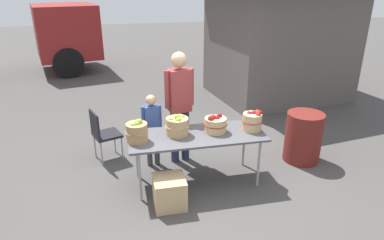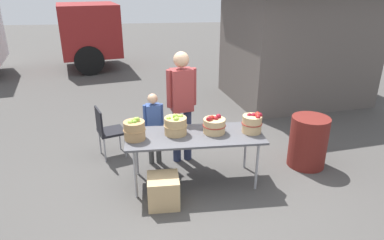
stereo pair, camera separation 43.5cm
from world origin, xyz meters
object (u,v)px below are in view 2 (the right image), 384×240
at_px(apple_basket_green_1, 176,125).
at_px(folding_chair, 107,128).
at_px(trash_barrel, 308,142).
at_px(vendor_adult, 182,99).
at_px(market_table, 195,138).
at_px(apple_basket_red_0, 214,125).
at_px(apple_basket_red_1, 252,123).
at_px(apple_basket_green_0, 134,129).
at_px(produce_crate, 163,191).
at_px(child_customer, 154,124).

xyz_separation_m(apple_basket_green_1, folding_chair, (-1.06, 0.87, -0.38)).
bearing_deg(trash_barrel, vendor_adult, 168.16).
height_order(market_table, apple_basket_red_0, apple_basket_red_0).
relative_size(apple_basket_red_0, vendor_adult, 0.18).
xyz_separation_m(market_table, apple_basket_red_1, (0.81, -0.01, 0.18)).
bearing_deg(trash_barrel, apple_basket_red_0, -171.64).
distance_m(market_table, apple_basket_green_0, 0.84).
bearing_deg(produce_crate, folding_chair, 120.61).
relative_size(apple_basket_green_1, trash_barrel, 0.41).
distance_m(apple_basket_red_0, folding_chair, 1.87).
height_order(market_table, child_customer, child_customer).
bearing_deg(apple_basket_green_1, apple_basket_green_0, -170.18).
bearing_deg(apple_basket_red_0, produce_crate, -144.28).
bearing_deg(vendor_adult, produce_crate, 62.16).
height_order(apple_basket_red_1, trash_barrel, apple_basket_red_1).
bearing_deg(market_table, apple_basket_green_0, -177.53).
distance_m(apple_basket_green_1, folding_chair, 1.43).
relative_size(market_table, apple_basket_red_0, 5.79).
relative_size(apple_basket_green_0, trash_barrel, 0.38).
bearing_deg(apple_basket_red_1, market_table, 179.56).
bearing_deg(apple_basket_green_1, produce_crate, -110.96).
distance_m(apple_basket_green_0, apple_basket_red_1, 1.63).
distance_m(vendor_adult, produce_crate, 1.49).
height_order(market_table, apple_basket_green_0, apple_basket_green_0).
xyz_separation_m(apple_basket_red_1, produce_crate, (-1.29, -0.49, -0.69)).
xyz_separation_m(apple_basket_red_0, produce_crate, (-0.75, -0.54, -0.66)).
bearing_deg(child_customer, folding_chair, -27.80).
relative_size(apple_basket_red_0, folding_chair, 0.38).
distance_m(market_table, apple_basket_green_1, 0.32).
xyz_separation_m(market_table, trash_barrel, (1.82, 0.27, -0.30)).
bearing_deg(produce_crate, apple_basket_green_0, 126.77).
relative_size(vendor_adult, produce_crate, 4.39).
distance_m(apple_basket_green_0, apple_basket_red_0, 1.10).
distance_m(apple_basket_green_0, child_customer, 0.73).
xyz_separation_m(trash_barrel, produce_crate, (-2.30, -0.77, -0.20)).
bearing_deg(apple_basket_green_0, apple_basket_red_0, 4.09).
bearing_deg(apple_basket_red_1, apple_basket_green_1, 176.37).
xyz_separation_m(apple_basket_green_1, apple_basket_red_0, (0.54, -0.02, -0.02)).
height_order(apple_basket_green_1, folding_chair, apple_basket_green_1).
height_order(apple_basket_red_0, child_customer, child_customer).
distance_m(apple_basket_red_0, vendor_adult, 0.77).
height_order(child_customer, folding_chair, child_customer).
distance_m(apple_basket_red_1, folding_chair, 2.36).
height_order(folding_chair, trash_barrel, folding_chair).
relative_size(market_table, produce_crate, 4.69).
xyz_separation_m(apple_basket_red_0, folding_chair, (-1.60, 0.89, -0.36)).
xyz_separation_m(child_customer, folding_chair, (-0.76, 0.32, -0.18)).
height_order(vendor_adult, child_customer, vendor_adult).
height_order(apple_basket_red_0, folding_chair, apple_basket_red_0).
bearing_deg(folding_chair, produce_crate, -169.36).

